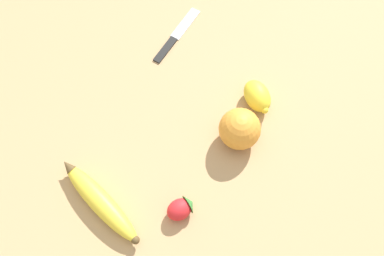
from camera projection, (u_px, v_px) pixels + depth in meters
The scene contains 6 objects.
ground_plane at pixel (188, 112), 0.89m from camera, with size 3.00×3.00×0.00m, color tan.
banana at pixel (100, 201), 0.80m from camera, with size 0.14×0.18×0.04m.
orange at pixel (240, 129), 0.83m from camera, with size 0.08×0.08×0.08m.
strawberry at pixel (181, 208), 0.79m from camera, with size 0.06×0.05×0.04m.
lemon at pixel (257, 96), 0.88m from camera, with size 0.06×0.08×0.05m.
paring_knife at pixel (175, 36), 0.97m from camera, with size 0.12×0.14×0.01m.
Camera 1 is at (-0.07, -0.42, 0.79)m, focal length 42.00 mm.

